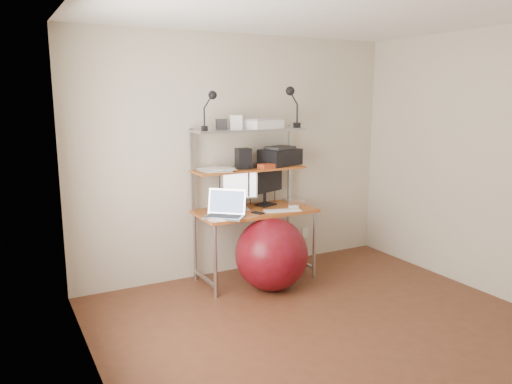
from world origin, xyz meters
TOP-DOWN VIEW (x-y plane):
  - room at (0.00, 0.00)m, footprint 3.60×3.60m
  - computer_desk at (0.00, 1.50)m, footprint 1.20×0.60m
  - wall_outlet at (0.85, 1.79)m, footprint 0.08×0.01m
  - monitor_silver at (-0.14, 1.52)m, footprint 0.37×0.17m
  - monitor_black at (0.19, 1.58)m, footprint 0.51×0.23m
  - laptop at (-0.38, 1.32)m, footprint 0.47×0.46m
  - keyboard at (0.21, 1.25)m, footprint 0.39×0.21m
  - mouse at (0.38, 1.31)m, footprint 0.10×0.07m
  - mac_mini at (0.54, 1.56)m, footprint 0.22×0.22m
  - phone at (-0.05, 1.28)m, footprint 0.11×0.14m
  - printer at (0.39, 1.61)m, footprint 0.48×0.40m
  - nas_cube at (-0.07, 1.56)m, footprint 0.16×0.16m
  - red_box at (0.15, 1.46)m, footprint 0.19×0.14m
  - scanner at (0.15, 1.56)m, footprint 0.43×0.33m
  - box_white at (-0.15, 1.57)m, footprint 0.14×0.13m
  - box_grey at (-0.28, 1.62)m, footprint 0.12×0.12m
  - clip_lamp_left at (-0.44, 1.50)m, footprint 0.15×0.08m
  - clip_lamp_right at (0.45, 1.48)m, footprint 0.17×0.09m
  - exercise_ball at (0.01, 1.11)m, footprint 0.72×0.72m
  - paper_stack at (-0.36, 1.57)m, footprint 0.36×0.41m

SIDE VIEW (x-z plane):
  - wall_outlet at x=0.85m, z-range 0.24..0.36m
  - exercise_ball at x=0.01m, z-range 0.00..0.72m
  - phone at x=-0.05m, z-range 0.74..0.75m
  - keyboard at x=0.21m, z-range 0.74..0.75m
  - mouse at x=0.38m, z-range 0.74..0.77m
  - mac_mini at x=0.54m, z-range 0.74..0.78m
  - laptop at x=-0.38m, z-range 0.63..0.96m
  - computer_desk at x=0.00m, z-range 0.17..1.74m
  - monitor_silver at x=-0.14m, z-range 0.75..1.17m
  - monitor_black at x=0.19m, z-range 0.74..1.27m
  - paper_stack at x=-0.36m, z-range 1.15..1.18m
  - red_box at x=0.15m, z-range 1.15..1.20m
  - printer at x=0.39m, z-range 1.14..1.34m
  - room at x=0.00m, z-range -0.55..3.05m
  - nas_cube at x=-0.07m, z-range 1.15..1.36m
  - scanner at x=0.15m, z-range 1.55..1.65m
  - box_grey at x=-0.28m, z-range 1.55..1.65m
  - box_white at x=-0.15m, z-range 1.55..1.69m
  - clip_lamp_left at x=-0.44m, z-range 1.64..2.01m
  - clip_lamp_right at x=0.45m, z-range 1.65..2.07m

